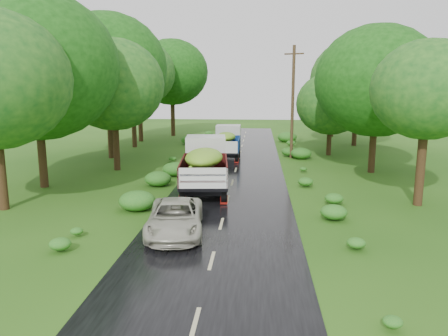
# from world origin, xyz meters

# --- Properties ---
(ground) EXTENTS (120.00, 120.00, 0.00)m
(ground) POSITION_xyz_m (0.00, 0.00, 0.00)
(ground) COLOR #1D470F
(ground) RESTS_ON ground
(road) EXTENTS (6.50, 80.00, 0.02)m
(road) POSITION_xyz_m (0.00, 5.00, 0.01)
(road) COLOR black
(road) RESTS_ON ground
(road_lines) EXTENTS (0.12, 69.60, 0.00)m
(road_lines) POSITION_xyz_m (0.00, 6.00, 0.02)
(road_lines) COLOR #BFB78C
(road_lines) RESTS_ON road
(truck_near) EXTENTS (2.99, 6.96, 2.85)m
(truck_near) POSITION_xyz_m (-1.43, 9.96, 1.61)
(truck_near) COLOR black
(truck_near) RESTS_ON ground
(truck_far) EXTENTS (2.15, 5.93, 2.49)m
(truck_far) POSITION_xyz_m (-0.98, 21.20, 1.41)
(truck_far) COLOR black
(truck_far) RESTS_ON ground
(car) EXTENTS (2.71, 4.91, 1.30)m
(car) POSITION_xyz_m (-1.75, 2.64, 0.67)
(car) COLOR #B8B6A3
(car) RESTS_ON road
(utility_pole) EXTENTS (1.49, 0.67, 8.91)m
(utility_pole) POSITION_xyz_m (4.25, 21.54, 4.59)
(utility_pole) COLOR #382616
(utility_pole) RESTS_ON ground
(trees_left) EXTENTS (6.80, 34.42, 9.17)m
(trees_left) POSITION_xyz_m (-9.96, 20.34, 6.65)
(trees_left) COLOR black
(trees_left) RESTS_ON ground
(trees_right) EXTENTS (7.18, 32.09, 8.12)m
(trees_right) POSITION_xyz_m (9.60, 22.43, 5.63)
(trees_right) COLOR black
(trees_right) RESTS_ON ground
(shrubs) EXTENTS (11.90, 44.00, 0.70)m
(shrubs) POSITION_xyz_m (0.00, 14.00, 0.35)
(shrubs) COLOR #196C1F
(shrubs) RESTS_ON ground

